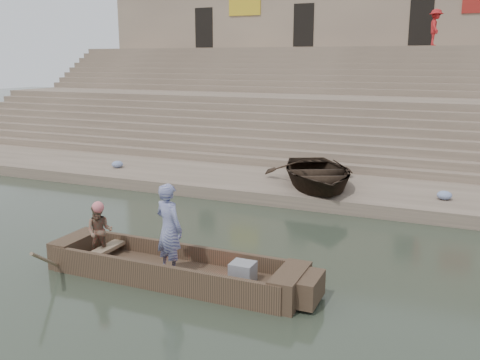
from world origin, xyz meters
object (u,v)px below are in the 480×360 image
Objects in this scene: rowing_man at (99,231)px; pedestrian at (435,28)px; television at (242,272)px; main_rowboat at (174,274)px; standing_man at (169,229)px; beached_rowboat at (317,173)px.

rowing_man is 0.64× the size of pedestrian.
main_rowboat is at bearing -180.00° from television.
main_rowboat is 1.59m from television.
standing_man is 1.00× the size of pedestrian.
rowing_man is 22.94m from pedestrian.
television is at bearing -23.45° from rowing_man.
pedestrian is (5.23, 21.70, 5.32)m from rowing_man.
beached_rowboat is at bearing 82.66° from main_rowboat.
standing_man is at bearing 162.40° from pedestrian.
standing_man is at bearing -83.28° from main_rowboat.
main_rowboat is at bearing -22.70° from rowing_man.
pedestrian is at bearing 85.14° from television.
standing_man is at bearing -173.93° from television.
pedestrian is (2.42, 14.03, 5.29)m from beached_rowboat.
standing_man reaches higher than beached_rowboat.
rowing_man is 2.65× the size of television.
rowing_man reaches higher than beached_rowboat.
beached_rowboat is at bearing -78.15° from standing_man.
main_rowboat is 2.65× the size of standing_man.
standing_man is 22.63m from pedestrian.
rowing_man is (-1.82, -0.05, 0.72)m from main_rowboat.
rowing_man is (-1.84, 0.11, -0.34)m from standing_man.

